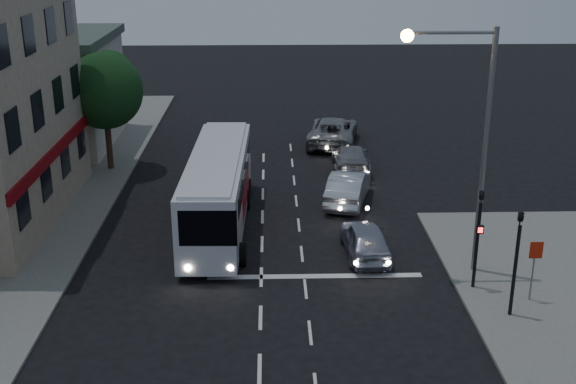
{
  "coord_description": "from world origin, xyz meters",
  "views": [
    {
      "loc": [
        0.36,
        -22.16,
        12.13
      ],
      "look_at": [
        1.08,
        5.19,
        2.2
      ],
      "focal_mm": 45.0,
      "sensor_mm": 36.0,
      "label": 1
    }
  ],
  "objects_px": {
    "car_sedan_c": "(333,131)",
    "street_tree": "(104,87)",
    "tour_bus": "(218,188)",
    "car_suv": "(365,239)",
    "traffic_signal_main": "(479,228)",
    "regulatory_sign": "(534,261)",
    "car_sedan_b": "(351,158)",
    "streetlight": "(469,125)",
    "traffic_signal_side": "(517,251)",
    "car_sedan_a": "(348,187)"
  },
  "relations": [
    {
      "from": "car_sedan_c",
      "to": "street_tree",
      "type": "xyz_separation_m",
      "value": [
        -12.37,
        -4.69,
        3.68
      ]
    },
    {
      "from": "tour_bus",
      "to": "car_suv",
      "type": "distance_m",
      "value": 6.79
    },
    {
      "from": "traffic_signal_main",
      "to": "regulatory_sign",
      "type": "bearing_deg",
      "value": -30.84
    },
    {
      "from": "tour_bus",
      "to": "car_sedan_b",
      "type": "distance_m",
      "value": 10.16
    },
    {
      "from": "car_sedan_b",
      "to": "street_tree",
      "type": "height_order",
      "value": "street_tree"
    },
    {
      "from": "car_sedan_b",
      "to": "streetlight",
      "type": "relative_size",
      "value": 0.53
    },
    {
      "from": "regulatory_sign",
      "to": "traffic_signal_side",
      "type": "bearing_deg",
      "value": -136.08
    },
    {
      "from": "traffic_signal_side",
      "to": "regulatory_sign",
      "type": "distance_m",
      "value": 1.61
    },
    {
      "from": "car_sedan_c",
      "to": "tour_bus",
      "type": "bearing_deg",
      "value": 74.58
    },
    {
      "from": "tour_bus",
      "to": "car_sedan_c",
      "type": "distance_m",
      "value": 14.23
    },
    {
      "from": "car_sedan_a",
      "to": "car_sedan_b",
      "type": "xyz_separation_m",
      "value": [
        0.65,
        4.84,
        -0.07
      ]
    },
    {
      "from": "car_sedan_b",
      "to": "streetlight",
      "type": "xyz_separation_m",
      "value": [
        2.66,
        -12.36,
        5.05
      ]
    },
    {
      "from": "traffic_signal_side",
      "to": "streetlight",
      "type": "relative_size",
      "value": 0.46
    },
    {
      "from": "car_sedan_b",
      "to": "streetlight",
      "type": "height_order",
      "value": "streetlight"
    },
    {
      "from": "car_sedan_c",
      "to": "streetlight",
      "type": "height_order",
      "value": "streetlight"
    },
    {
      "from": "regulatory_sign",
      "to": "car_sedan_a",
      "type": "bearing_deg",
      "value": 117.89
    },
    {
      "from": "traffic_signal_main",
      "to": "car_sedan_c",
      "type": "bearing_deg",
      "value": 100.29
    },
    {
      "from": "car_sedan_c",
      "to": "traffic_signal_main",
      "type": "height_order",
      "value": "traffic_signal_main"
    },
    {
      "from": "traffic_signal_main",
      "to": "street_tree",
      "type": "bearing_deg",
      "value": 137.97
    },
    {
      "from": "traffic_signal_side",
      "to": "streetlight",
      "type": "xyz_separation_m",
      "value": [
        -0.96,
        3.4,
        3.31
      ]
    },
    {
      "from": "tour_bus",
      "to": "street_tree",
      "type": "height_order",
      "value": "street_tree"
    },
    {
      "from": "traffic_signal_side",
      "to": "streetlight",
      "type": "height_order",
      "value": "streetlight"
    },
    {
      "from": "traffic_signal_main",
      "to": "streetlight",
      "type": "distance_m",
      "value": 3.61
    },
    {
      "from": "traffic_signal_main",
      "to": "street_tree",
      "type": "xyz_separation_m",
      "value": [
        -15.81,
        14.25,
        2.08
      ]
    },
    {
      "from": "tour_bus",
      "to": "car_suv",
      "type": "relative_size",
      "value": 2.71
    },
    {
      "from": "car_sedan_c",
      "to": "traffic_signal_main",
      "type": "relative_size",
      "value": 1.43
    },
    {
      "from": "car_sedan_c",
      "to": "traffic_signal_main",
      "type": "xyz_separation_m",
      "value": [
        3.44,
        -18.93,
        1.6
      ]
    },
    {
      "from": "car_sedan_a",
      "to": "traffic_signal_main",
      "type": "height_order",
      "value": "traffic_signal_main"
    },
    {
      "from": "car_sedan_b",
      "to": "car_sedan_c",
      "type": "height_order",
      "value": "car_sedan_c"
    },
    {
      "from": "car_sedan_b",
      "to": "traffic_signal_main",
      "type": "height_order",
      "value": "traffic_signal_main"
    },
    {
      "from": "tour_bus",
      "to": "streetlight",
      "type": "relative_size",
      "value": 1.21
    },
    {
      "from": "car_sedan_c",
      "to": "regulatory_sign",
      "type": "height_order",
      "value": "regulatory_sign"
    },
    {
      "from": "car_sedan_b",
      "to": "streetlight",
      "type": "bearing_deg",
      "value": 104.49
    },
    {
      "from": "traffic_signal_side",
      "to": "street_tree",
      "type": "relative_size",
      "value": 0.66
    },
    {
      "from": "car_sedan_b",
      "to": "car_sedan_a",
      "type": "bearing_deg",
      "value": 84.65
    },
    {
      "from": "traffic_signal_main",
      "to": "traffic_signal_side",
      "type": "bearing_deg",
      "value": -70.51
    },
    {
      "from": "regulatory_sign",
      "to": "car_sedan_c",
      "type": "bearing_deg",
      "value": 104.44
    },
    {
      "from": "tour_bus",
      "to": "car_sedan_a",
      "type": "distance_m",
      "value": 6.64
    },
    {
      "from": "streetlight",
      "to": "traffic_signal_side",
      "type": "bearing_deg",
      "value": -74.3
    },
    {
      "from": "car_sedan_a",
      "to": "car_suv",
      "type": "bearing_deg",
      "value": 105.23
    },
    {
      "from": "tour_bus",
      "to": "car_sedan_b",
      "type": "xyz_separation_m",
      "value": [
        6.55,
        7.69,
        -1.12
      ]
    },
    {
      "from": "car_suv",
      "to": "regulatory_sign",
      "type": "height_order",
      "value": "regulatory_sign"
    },
    {
      "from": "car_suv",
      "to": "traffic_signal_main",
      "type": "distance_m",
      "value": 4.95
    },
    {
      "from": "car_sedan_c",
      "to": "traffic_signal_side",
      "type": "xyz_separation_m",
      "value": [
        4.14,
        -20.91,
        1.6
      ]
    },
    {
      "from": "tour_bus",
      "to": "traffic_signal_main",
      "type": "xyz_separation_m",
      "value": [
        9.47,
        -6.09,
        0.62
      ]
    },
    {
      "from": "car_suv",
      "to": "regulatory_sign",
      "type": "bearing_deg",
      "value": 139.52
    },
    {
      "from": "car_sedan_c",
      "to": "car_sedan_b",
      "type": "bearing_deg",
      "value": 105.48
    },
    {
      "from": "car_suv",
      "to": "street_tree",
      "type": "distance_m",
      "value": 17.08
    },
    {
      "from": "car_sedan_a",
      "to": "car_sedan_c",
      "type": "xyz_separation_m",
      "value": [
        0.13,
        9.99,
        0.06
      ]
    },
    {
      "from": "regulatory_sign",
      "to": "street_tree",
      "type": "relative_size",
      "value": 0.35
    }
  ]
}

